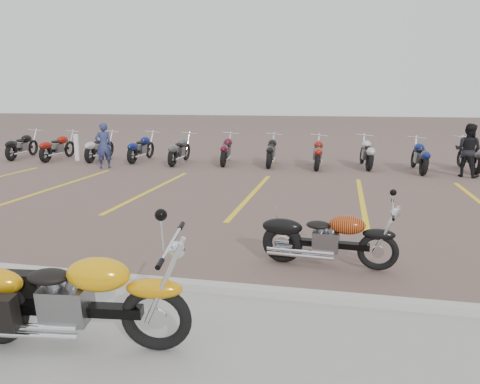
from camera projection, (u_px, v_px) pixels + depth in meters
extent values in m
plane|color=brown|center=(208.00, 242.00, 8.01)|extent=(100.00, 100.00, 0.00)
cube|color=#ADAAA3|center=(166.00, 284.00, 6.08)|extent=(60.00, 0.18, 0.12)
torus|color=black|center=(157.00, 319.00, 4.52)|extent=(0.70, 0.20, 0.70)
cube|color=black|center=(75.00, 309.00, 4.59)|extent=(1.40, 0.29, 0.11)
cube|color=slate|center=(69.00, 303.00, 4.58)|extent=(0.48, 0.37, 0.36)
ellipsoid|color=#E29D0B|center=(102.00, 273.00, 4.48)|extent=(0.66, 0.41, 0.32)
ellipsoid|color=black|center=(53.00, 276.00, 4.53)|extent=(0.45, 0.33, 0.13)
torus|color=black|center=(378.00, 252.00, 6.62)|extent=(0.58, 0.14, 0.57)
torus|color=black|center=(283.00, 244.00, 7.00)|extent=(0.62, 0.20, 0.61)
cube|color=black|center=(329.00, 244.00, 6.80)|extent=(1.15, 0.19, 0.09)
cube|color=slate|center=(326.00, 241.00, 6.80)|extent=(0.39, 0.29, 0.30)
ellipsoid|color=black|center=(347.00, 225.00, 6.67)|extent=(0.53, 0.32, 0.27)
ellipsoid|color=black|center=(319.00, 225.00, 6.79)|extent=(0.36, 0.25, 0.11)
imported|color=navy|center=(104.00, 146.00, 15.94)|extent=(0.67, 0.65, 1.56)
imported|color=black|center=(468.00, 150.00, 14.24)|extent=(1.00, 0.95, 1.63)
cube|color=silver|center=(77.00, 147.00, 17.91)|extent=(0.19, 0.19, 1.00)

